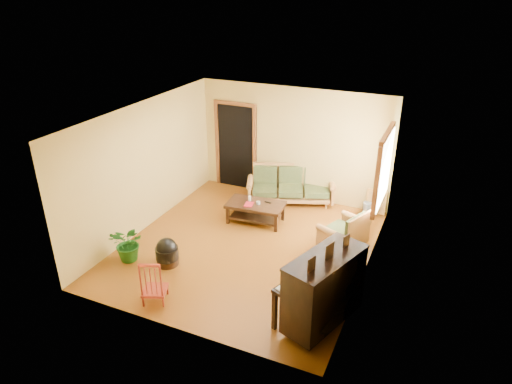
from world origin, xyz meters
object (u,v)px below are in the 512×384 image
at_px(sofa, 291,185).
at_px(red_chair, 154,280).
at_px(ceramic_crock, 368,208).
at_px(potted_plant, 129,243).
at_px(coffee_table, 256,213).
at_px(piano, 324,291).
at_px(footstool, 167,255).
at_px(armchair, 344,229).

xyz_separation_m(sofa, red_chair, (-0.75, -4.25, -0.02)).
distance_m(ceramic_crock, potted_plant, 5.11).
height_order(coffee_table, red_chair, red_chair).
distance_m(piano, ceramic_crock, 3.85).
bearing_deg(piano, sofa, 135.99).
height_order(coffee_table, piano, piano).
distance_m(piano, footstool, 3.05).
relative_size(sofa, armchair, 2.32).
bearing_deg(red_chair, piano, -9.51).
xyz_separation_m(armchair, ceramic_crock, (0.16, 1.60, -0.28)).
bearing_deg(sofa, armchair, -64.22).
xyz_separation_m(coffee_table, ceramic_crock, (2.11, 1.33, -0.08)).
relative_size(sofa, coffee_table, 1.63).
distance_m(armchair, red_chair, 3.64).
bearing_deg(coffee_table, sofa, 73.87).
height_order(piano, red_chair, piano).
distance_m(sofa, red_chair, 4.31).
bearing_deg(footstool, piano, -7.20).
height_order(coffee_table, footstool, coffee_table).
distance_m(sofa, ceramic_crock, 1.79).
bearing_deg(red_chair, coffee_table, 60.77).
relative_size(coffee_table, ceramic_crock, 4.38).
relative_size(ceramic_crock, potted_plant, 0.39).
xyz_separation_m(coffee_table, footstool, (-0.81, -2.11, -0.02)).
height_order(coffee_table, armchair, armchair).
bearing_deg(footstool, sofa, 70.79).
xyz_separation_m(coffee_table, potted_plant, (-1.51, -2.27, 0.13)).
bearing_deg(footstool, potted_plant, -167.26).
distance_m(armchair, piano, 2.24).
xyz_separation_m(piano, potted_plant, (-3.70, 0.22, -0.24)).
distance_m(sofa, armchair, 2.17).
bearing_deg(potted_plant, piano, -3.41).
relative_size(footstool, ceramic_crock, 1.52).
bearing_deg(potted_plant, red_chair, -35.36).
bearing_deg(piano, ceramic_crock, 110.62).
bearing_deg(armchair, coffee_table, -166.23).
relative_size(coffee_table, footstool, 2.88).
bearing_deg(footstool, ceramic_crock, 49.69).
bearing_deg(armchair, footstool, -124.56).
distance_m(red_chair, potted_plant, 1.35).
xyz_separation_m(ceramic_crock, potted_plant, (-3.62, -3.60, 0.21)).
bearing_deg(footstool, armchair, 33.71).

